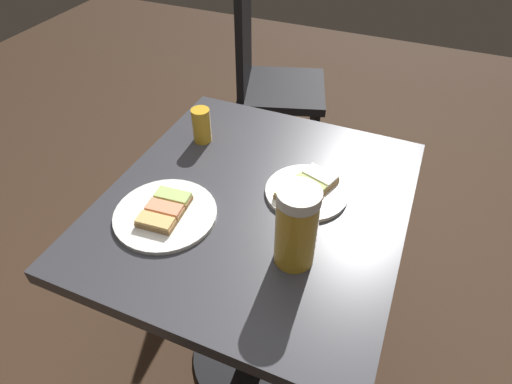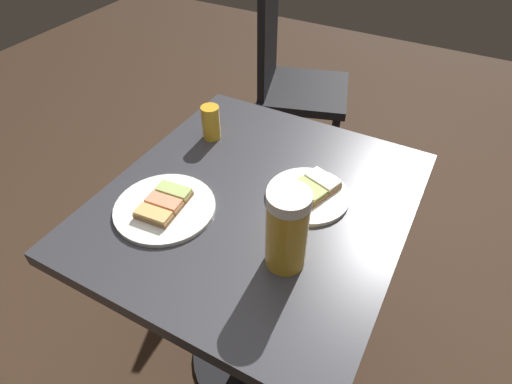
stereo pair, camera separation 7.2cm
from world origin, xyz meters
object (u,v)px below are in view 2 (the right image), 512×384
(plate_near, at_px, (308,194))
(plate_far, at_px, (165,207))
(cafe_chair, at_px, (290,77))
(beer_mug, at_px, (287,228))
(beer_glass_small, at_px, (211,123))

(plate_near, bearing_deg, plate_far, -54.22)
(plate_near, distance_m, cafe_chair, 1.03)
(plate_near, distance_m, plate_far, 0.33)
(plate_near, xyz_separation_m, beer_mug, (0.19, 0.03, 0.08))
(plate_near, distance_m, beer_mug, 0.21)
(plate_near, relative_size, cafe_chair, 0.21)
(plate_near, height_order, cafe_chair, cafe_chair)
(beer_mug, relative_size, beer_glass_small, 1.91)
(plate_near, xyz_separation_m, beer_glass_small, (-0.10, -0.33, 0.04))
(beer_glass_small, bearing_deg, plate_far, 11.89)
(plate_near, relative_size, plate_far, 0.85)
(beer_glass_small, distance_m, cafe_chair, 0.85)
(plate_far, bearing_deg, beer_mug, 90.33)
(beer_mug, xyz_separation_m, cafe_chair, (-1.09, -0.49, -0.30))
(beer_mug, bearing_deg, cafe_chair, -155.97)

